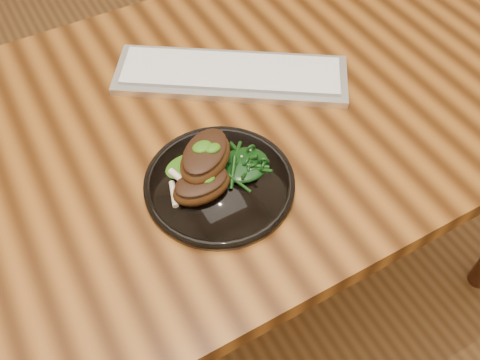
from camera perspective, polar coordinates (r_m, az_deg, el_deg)
name	(u,v)px	position (r m, az deg, el deg)	size (l,w,h in m)	color
desk	(194,152)	(1.06, -4.95, 3.00)	(1.60, 0.80, 0.75)	#361906
plate	(219,184)	(0.89, -2.21, -0.38)	(0.25, 0.25, 0.02)	black
lamb_chop_front	(201,185)	(0.85, -4.16, -0.58)	(0.11, 0.07, 0.04)	#3D200B
lamb_chop_back	(205,157)	(0.86, -3.76, 2.48)	(0.13, 0.13, 0.05)	#3D200B
herb_smear	(188,166)	(0.91, -5.58, 1.54)	(0.08, 0.05, 0.01)	#1A4A07
greens_heap	(244,163)	(0.89, 0.42, 1.87)	(0.09, 0.08, 0.03)	black
keyboard	(231,74)	(1.07, -0.98, 11.22)	(0.46, 0.37, 0.02)	silver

